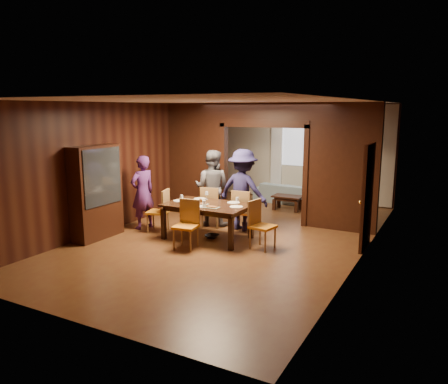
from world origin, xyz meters
The scene contains 32 objects.
floor centered at (0.00, 0.00, 0.00)m, with size 9.00×9.00×0.00m, color #582C18.
ceiling centered at (0.00, 0.00, 2.90)m, with size 5.50×9.00×0.02m, color silver.
room_walls centered at (0.00, 1.89, 1.51)m, with size 5.52×9.01×2.90m.
person_purple centered at (-2.15, -0.43, 0.85)m, with size 0.62×0.41×1.70m, color #4A205E.
person_grey centered at (-0.90, 0.63, 0.90)m, with size 0.88×0.68×1.80m, color #55535A.
person_navy centered at (-0.06, 0.58, 0.93)m, with size 1.20×0.69×1.86m, color #1E1B43.
sofa centered at (-0.16, 3.85, 0.29)m, with size 1.96×0.77×0.57m, color #7C96A3.
serving_bowl centered at (-0.34, -0.36, 0.80)m, with size 0.30×0.30×0.07m, color black.
dining_table centered at (-0.41, -0.43, 0.38)m, with size 1.78×1.11×0.76m, color black.
coffee_table centered at (0.17, 2.94, 0.20)m, with size 0.80×0.50×0.40m, color black.
chair_left centered at (-1.69, -0.48, 0.48)m, with size 0.44×0.44×0.97m, color orange, non-canonical shape.
chair_right centered at (0.91, -0.51, 0.48)m, with size 0.44×0.44×0.97m, color orange, non-canonical shape.
chair_far_l centered at (-0.81, 0.46, 0.48)m, with size 0.44×0.44×0.97m, color orange, non-canonical shape.
chair_far_r centered at (0.04, 0.43, 0.48)m, with size 0.44×0.44×0.97m, color #CB5213, non-canonical shape.
chair_near centered at (-0.45, -1.23, 0.48)m, with size 0.44×0.44×0.97m, color orange, non-canonical shape.
hutch centered at (-2.53, -1.50, 1.00)m, with size 0.40×1.20×2.00m, color black.
door_right centered at (2.70, 0.50, 1.05)m, with size 0.06×0.90×2.10m, color black.
window_far centered at (0.00, 4.44, 1.70)m, with size 1.20×0.03×1.30m, color silver.
curtain_left centered at (-0.75, 4.40, 1.25)m, with size 0.35×0.06×2.40m, color white.
curtain_right centered at (0.75, 4.40, 1.25)m, with size 0.35×0.06×2.40m, color white.
plate_left centered at (-1.11, -0.45, 0.77)m, with size 0.27×0.27×0.01m, color silver.
plate_far_l centered at (-0.82, -0.06, 0.77)m, with size 0.27×0.27×0.01m, color silver.
plate_far_r centered at (0.03, -0.06, 0.77)m, with size 0.27×0.27×0.01m, color white.
plate_right centered at (0.26, -0.40, 0.77)m, with size 0.27×0.27×0.01m, color white.
plate_near centered at (-0.44, -0.75, 0.77)m, with size 0.27×0.27×0.01m, color silver.
platter_a centered at (-0.50, -0.55, 0.78)m, with size 0.30×0.20×0.04m, color slate.
platter_b centered at (-0.14, -0.71, 0.78)m, with size 0.30×0.20×0.04m, color gray.
wineglass_left centered at (-0.94, -0.61, 0.85)m, with size 0.08×0.08×0.18m, color white, non-canonical shape.
wineglass_far centered at (-0.67, -0.02, 0.85)m, with size 0.08×0.08×0.18m, color silver, non-canonical shape.
wineglass_right centered at (0.22, -0.28, 0.85)m, with size 0.08×0.08×0.18m, color white, non-canonical shape.
tumbler centered at (-0.32, -0.72, 0.83)m, with size 0.07×0.07×0.14m, color white.
condiment_jar centered at (-0.55, -0.49, 0.82)m, with size 0.08×0.08×0.11m, color #4F2C12, non-canonical shape.
Camera 1 is at (4.18, -8.25, 2.76)m, focal length 35.00 mm.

